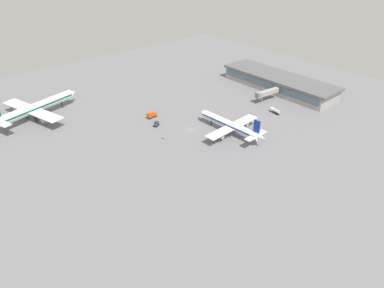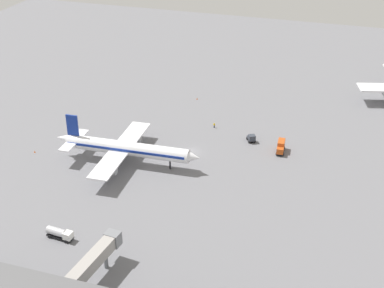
{
  "view_description": "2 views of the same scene",
  "coord_description": "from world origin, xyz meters",
  "px_view_note": "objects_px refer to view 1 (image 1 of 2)",
  "views": [
    {
      "loc": [
        -113.85,
        98.44,
        82.1
      ],
      "look_at": [
        -13.75,
        11.48,
        2.21
      ],
      "focal_mm": 31.73,
      "sensor_mm": 36.0,
      "label": 1
    },
    {
      "loc": [
        42.67,
        -133.08,
        77.67
      ],
      "look_at": [
        1.84,
        -6.31,
        5.89
      ],
      "focal_mm": 52.02,
      "sensor_mm": 36.0,
      "label": 2
    }
  ],
  "objects_px": {
    "baggage_tug": "(156,124)",
    "safety_cone_near_gate": "(143,163)",
    "airplane_at_gate": "(230,125)",
    "safety_cone_mid_apron": "(279,153)",
    "safety_cone_far_side": "(308,170)",
    "airplane_taxiing": "(35,108)",
    "ground_crew_worker": "(163,137)",
    "catering_truck": "(152,115)",
    "fuel_truck": "(275,111)"
  },
  "relations": [
    {
      "from": "baggage_tug",
      "to": "safety_cone_near_gate",
      "type": "bearing_deg",
      "value": -163.05
    },
    {
      "from": "airplane_at_gate",
      "to": "safety_cone_near_gate",
      "type": "relative_size",
      "value": 69.63
    },
    {
      "from": "safety_cone_mid_apron",
      "to": "safety_cone_far_side",
      "type": "height_order",
      "value": "same"
    },
    {
      "from": "safety_cone_far_side",
      "to": "airplane_taxiing",
      "type": "bearing_deg",
      "value": 28.98
    },
    {
      "from": "airplane_taxiing",
      "to": "ground_crew_worker",
      "type": "height_order",
      "value": "airplane_taxiing"
    },
    {
      "from": "safety_cone_far_side",
      "to": "baggage_tug",
      "type": "bearing_deg",
      "value": 18.56
    },
    {
      "from": "baggage_tug",
      "to": "ground_crew_worker",
      "type": "xyz_separation_m",
      "value": [
        -13.03,
        5.51,
        -0.31
      ]
    },
    {
      "from": "baggage_tug",
      "to": "ground_crew_worker",
      "type": "height_order",
      "value": "baggage_tug"
    },
    {
      "from": "airplane_at_gate",
      "to": "catering_truck",
      "type": "xyz_separation_m",
      "value": [
        39.61,
        19.32,
        -2.93
      ]
    },
    {
      "from": "airplane_at_gate",
      "to": "safety_cone_far_side",
      "type": "xyz_separation_m",
      "value": [
        -43.21,
        -1.75,
        -4.32
      ]
    },
    {
      "from": "fuel_truck",
      "to": "airplane_at_gate",
      "type": "bearing_deg",
      "value": 95.16
    },
    {
      "from": "airplane_at_gate",
      "to": "catering_truck",
      "type": "bearing_deg",
      "value": 23.29
    },
    {
      "from": "ground_crew_worker",
      "to": "safety_cone_mid_apron",
      "type": "relative_size",
      "value": 2.78
    },
    {
      "from": "airplane_taxiing",
      "to": "safety_cone_far_side",
      "type": "height_order",
      "value": "airplane_taxiing"
    },
    {
      "from": "airplane_taxiing",
      "to": "safety_cone_near_gate",
      "type": "height_order",
      "value": "airplane_taxiing"
    },
    {
      "from": "ground_crew_worker",
      "to": "safety_cone_far_side",
      "type": "distance_m",
      "value": 67.57
    },
    {
      "from": "safety_cone_far_side",
      "to": "safety_cone_mid_apron",
      "type": "bearing_deg",
      "value": -3.44
    },
    {
      "from": "baggage_tug",
      "to": "ground_crew_worker",
      "type": "bearing_deg",
      "value": -140.89
    },
    {
      "from": "safety_cone_near_gate",
      "to": "airplane_taxiing",
      "type": "bearing_deg",
      "value": 14.12
    },
    {
      "from": "fuel_truck",
      "to": "airplane_taxiing",
      "type": "bearing_deg",
      "value": 57.75
    },
    {
      "from": "ground_crew_worker",
      "to": "safety_cone_near_gate",
      "type": "height_order",
      "value": "ground_crew_worker"
    },
    {
      "from": "airplane_taxiing",
      "to": "baggage_tug",
      "type": "bearing_deg",
      "value": -63.8
    },
    {
      "from": "airplane_at_gate",
      "to": "ground_crew_worker",
      "type": "bearing_deg",
      "value": 56.05
    },
    {
      "from": "airplane_taxiing",
      "to": "baggage_tug",
      "type": "relative_size",
      "value": 14.26
    },
    {
      "from": "baggage_tug",
      "to": "safety_cone_near_gate",
      "type": "height_order",
      "value": "baggage_tug"
    },
    {
      "from": "fuel_truck",
      "to": "safety_cone_mid_apron",
      "type": "distance_m",
      "value": 42.36
    },
    {
      "from": "safety_cone_near_gate",
      "to": "safety_cone_far_side",
      "type": "bearing_deg",
      "value": -134.69
    },
    {
      "from": "catering_truck",
      "to": "baggage_tug",
      "type": "xyz_separation_m",
      "value": [
        -9.33,
        3.61,
        -0.54
      ]
    },
    {
      "from": "baggage_tug",
      "to": "safety_cone_mid_apron",
      "type": "relative_size",
      "value": 6.2
    },
    {
      "from": "safety_cone_mid_apron",
      "to": "safety_cone_far_side",
      "type": "distance_m",
      "value": 15.9
    },
    {
      "from": "catering_truck",
      "to": "ground_crew_worker",
      "type": "height_order",
      "value": "catering_truck"
    },
    {
      "from": "safety_cone_far_side",
      "to": "catering_truck",
      "type": "bearing_deg",
      "value": 14.27
    },
    {
      "from": "baggage_tug",
      "to": "safety_cone_near_gate",
      "type": "relative_size",
      "value": 6.2
    },
    {
      "from": "airplane_taxiing",
      "to": "fuel_truck",
      "type": "relative_size",
      "value": 8.2
    },
    {
      "from": "baggage_tug",
      "to": "safety_cone_mid_apron",
      "type": "distance_m",
      "value": 63.07
    },
    {
      "from": "airplane_taxiing",
      "to": "safety_cone_mid_apron",
      "type": "bearing_deg",
      "value": -72.31
    },
    {
      "from": "airplane_taxiing",
      "to": "safety_cone_mid_apron",
      "type": "distance_m",
      "value": 127.26
    },
    {
      "from": "airplane_taxiing",
      "to": "ground_crew_worker",
      "type": "relative_size",
      "value": 31.74
    },
    {
      "from": "safety_cone_mid_apron",
      "to": "baggage_tug",
      "type": "bearing_deg",
      "value": 23.98
    },
    {
      "from": "baggage_tug",
      "to": "safety_cone_far_side",
      "type": "xyz_separation_m",
      "value": [
        -73.49,
        -24.67,
        -0.86
      ]
    },
    {
      "from": "airplane_taxiing",
      "to": "fuel_truck",
      "type": "bearing_deg",
      "value": -53.33
    },
    {
      "from": "airplane_taxiing",
      "to": "baggage_tug",
      "type": "xyz_separation_m",
      "value": [
        -49.22,
        -43.29,
        -4.8
      ]
    },
    {
      "from": "safety_cone_near_gate",
      "to": "baggage_tug",
      "type": "bearing_deg",
      "value": -45.08
    },
    {
      "from": "safety_cone_near_gate",
      "to": "safety_cone_far_side",
      "type": "xyz_separation_m",
      "value": [
        -48.85,
        -49.38,
        0.0
      ]
    },
    {
      "from": "airplane_at_gate",
      "to": "safety_cone_mid_apron",
      "type": "distance_m",
      "value": 27.81
    },
    {
      "from": "airplane_taxiing",
      "to": "catering_truck",
      "type": "bearing_deg",
      "value": -55.52
    },
    {
      "from": "ground_crew_worker",
      "to": "safety_cone_near_gate",
      "type": "xyz_separation_m",
      "value": [
        -11.6,
        19.2,
        -0.55
      ]
    },
    {
      "from": "baggage_tug",
      "to": "safety_cone_mid_apron",
      "type": "bearing_deg",
      "value": -93.99
    },
    {
      "from": "airplane_taxiing",
      "to": "safety_cone_far_side",
      "type": "xyz_separation_m",
      "value": [
        -122.7,
        -67.96,
        -5.66
      ]
    },
    {
      "from": "ground_crew_worker",
      "to": "safety_cone_far_side",
      "type": "relative_size",
      "value": 2.78
    }
  ]
}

